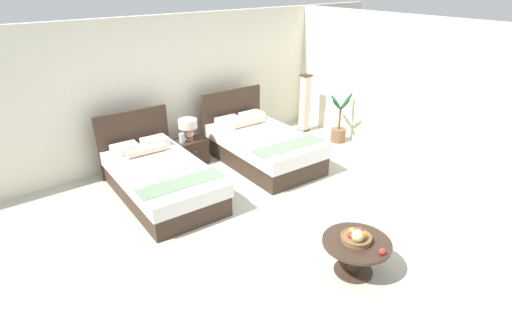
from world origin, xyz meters
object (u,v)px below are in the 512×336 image
at_px(bed_near_corner, 262,146).
at_px(loose_apple, 382,251).
at_px(bed_near_window, 160,178).
at_px(floor_lamp_corner, 305,104).
at_px(vase, 182,138).
at_px(table_lamp, 188,127).
at_px(coffee_table, 356,250).
at_px(nightstand, 190,151).
at_px(potted_palm, 339,129).
at_px(fruit_bowl, 357,237).

height_order(bed_near_corner, loose_apple, bed_near_corner).
relative_size(bed_near_window, loose_apple, 29.88).
bearing_deg(floor_lamp_corner, vase, 179.92).
bearing_deg(table_lamp, coffee_table, -89.86).
xyz_separation_m(bed_near_window, table_lamp, (0.95, 0.77, 0.41)).
xyz_separation_m(bed_near_window, vase, (0.78, 0.71, 0.26)).
xyz_separation_m(nightstand, coffee_table, (0.01, -3.78, 0.07)).
relative_size(bed_near_window, nightstand, 4.13).
distance_m(bed_near_window, floor_lamp_corner, 3.83).
bearing_deg(bed_near_window, potted_palm, -2.75).
relative_size(table_lamp, loose_apple, 4.92).
height_order(bed_near_corner, fruit_bowl, bed_near_corner).
xyz_separation_m(fruit_bowl, potted_palm, (2.93, 2.84, -0.22)).
xyz_separation_m(bed_near_corner, table_lamp, (-1.06, 0.77, 0.38)).
bearing_deg(vase, bed_near_window, -137.88).
bearing_deg(table_lamp, bed_near_corner, -36.19).
distance_m(bed_near_window, fruit_bowl, 3.18).
height_order(bed_near_window, potted_palm, bed_near_window).
relative_size(coffee_table, floor_lamp_corner, 0.63).
relative_size(bed_near_corner, potted_palm, 2.20).
bearing_deg(loose_apple, potted_palm, 47.59).
xyz_separation_m(table_lamp, coffee_table, (0.01, -3.80, -0.40)).
bearing_deg(vase, table_lamp, 20.09).
relative_size(bed_near_corner, floor_lamp_corner, 1.78).
xyz_separation_m(floor_lamp_corner, potted_palm, (0.12, -0.89, -0.35)).
distance_m(nightstand, potted_palm, 3.07).
relative_size(bed_near_window, potted_palm, 2.27).
height_order(vase, loose_apple, vase).
xyz_separation_m(table_lamp, fruit_bowl, (-0.00, -3.80, -0.21)).
height_order(bed_near_window, loose_apple, bed_near_window).
bearing_deg(bed_near_corner, floor_lamp_corner, 22.11).
bearing_deg(bed_near_corner, loose_apple, -106.96).
bearing_deg(floor_lamp_corner, nightstand, 179.10).
xyz_separation_m(vase, coffee_table, (0.17, -3.74, -0.24)).
bearing_deg(table_lamp, bed_near_window, -140.96).
bearing_deg(bed_near_corner, vase, 149.71).
xyz_separation_m(vase, loose_apple, (0.20, -4.05, -0.08)).
height_order(nightstand, coffee_table, nightstand).
bearing_deg(nightstand, loose_apple, -89.47).
xyz_separation_m(table_lamp, floor_lamp_corner, (2.80, -0.06, -0.09)).
distance_m(coffee_table, fruit_bowl, 0.19).
xyz_separation_m(vase, fruit_bowl, (0.16, -3.74, -0.06)).
bearing_deg(floor_lamp_corner, potted_palm, -82.16).
distance_m(vase, floor_lamp_corner, 2.97).
height_order(loose_apple, potted_palm, potted_palm).
bearing_deg(bed_near_window, fruit_bowl, -72.70).
bearing_deg(floor_lamp_corner, bed_near_window, -169.37).
bearing_deg(table_lamp, potted_palm, -18.05).
height_order(bed_near_corner, vase, bed_near_corner).
relative_size(bed_near_window, table_lamp, 6.07).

